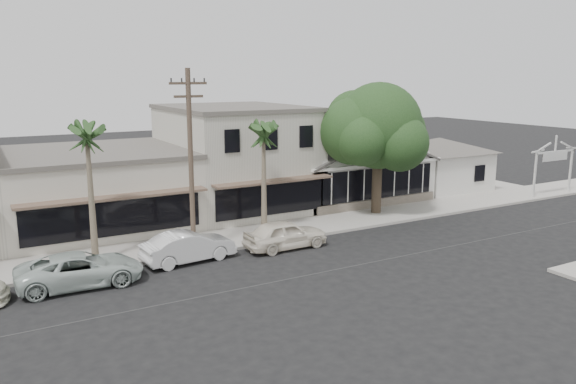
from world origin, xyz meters
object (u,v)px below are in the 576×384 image
arch_sign (555,154)px  utility_pole (191,159)px  shade_tree (375,128)px  car_1 (189,247)px  car_0 (285,234)px  car_2 (80,269)px

arch_sign → utility_pole: bearing=-179.8°
shade_tree → car_1: bearing=-166.6°
car_0 → shade_tree: shade_tree is taller
arch_sign → shade_tree: size_ratio=0.50×
car_0 → utility_pole: bearing=74.1°
car_1 → car_2: bearing=92.8°
car_1 → shade_tree: shade_tree is taller
arch_sign → car_0: (-22.95, -1.34, -2.42)m
car_2 → shade_tree: size_ratio=0.62×
arch_sign → car_2: size_ratio=0.81×
car_0 → car_2: size_ratio=0.85×
car_2 → car_1: bearing=-78.9°
utility_pole → arch_sign: bearing=0.2°
car_0 → car_1: size_ratio=0.98×
arch_sign → shade_tree: bearing=171.1°
arch_sign → utility_pole: 27.45m
arch_sign → car_2: arch_sign is taller
car_2 → arch_sign: bearing=-84.6°
arch_sign → utility_pole: utility_pole is taller
shade_tree → car_0: bearing=-156.7°
arch_sign → utility_pole: (-27.40, -0.10, 1.63)m
arch_sign → car_0: bearing=-176.7°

